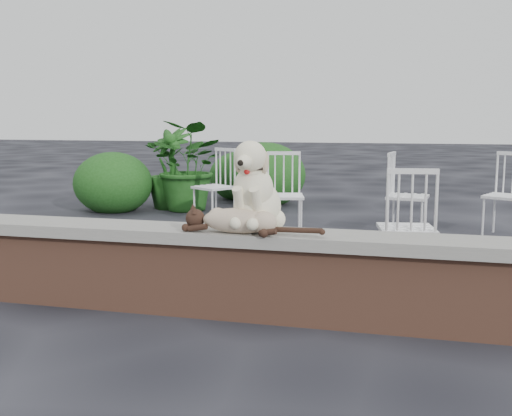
% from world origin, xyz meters
% --- Properties ---
extents(ground, '(60.00, 60.00, 0.00)m').
position_xyz_m(ground, '(0.00, 0.00, 0.00)').
color(ground, black).
rests_on(ground, ground).
extents(brick_wall, '(6.00, 0.30, 0.50)m').
position_xyz_m(brick_wall, '(0.00, 0.00, 0.25)').
color(brick_wall, brown).
rests_on(brick_wall, ground).
extents(capstone, '(6.20, 0.40, 0.08)m').
position_xyz_m(capstone, '(0.00, 0.00, 0.54)').
color(capstone, slate).
rests_on(capstone, brick_wall).
extents(dog, '(0.45, 0.56, 0.60)m').
position_xyz_m(dog, '(-0.27, 0.04, 0.88)').
color(dog, beige).
rests_on(dog, capstone).
extents(cat, '(1.11, 0.39, 0.18)m').
position_xyz_m(cat, '(-0.35, -0.11, 0.67)').
color(cat, tan).
rests_on(cat, capstone).
extents(chair_a, '(0.68, 0.68, 0.94)m').
position_xyz_m(chair_a, '(-0.65, 2.77, 0.47)').
color(chair_a, white).
rests_on(chair_a, ground).
extents(chair_e, '(0.64, 0.64, 0.94)m').
position_xyz_m(chair_e, '(0.69, 3.05, 0.47)').
color(chair_e, white).
rests_on(chair_e, ground).
extents(chair_b, '(0.77, 0.77, 0.94)m').
position_xyz_m(chair_b, '(-1.68, 3.41, 0.47)').
color(chair_b, white).
rests_on(chair_b, ground).
extents(chair_d, '(0.75, 0.75, 0.94)m').
position_xyz_m(chair_d, '(1.75, 3.35, 0.47)').
color(chair_d, white).
rests_on(chair_d, ground).
extents(chair_c, '(0.65, 0.65, 0.94)m').
position_xyz_m(chair_c, '(0.69, 1.04, 0.47)').
color(chair_c, white).
rests_on(chair_c, ground).
extents(potted_plant_a, '(1.35, 1.23, 1.28)m').
position_xyz_m(potted_plant_a, '(-2.33, 4.31, 0.64)').
color(potted_plant_a, '#184513').
rests_on(potted_plant_a, ground).
extents(potted_plant_b, '(0.82, 0.82, 1.18)m').
position_xyz_m(potted_plant_b, '(-2.69, 4.43, 0.59)').
color(potted_plant_b, '#184513').
rests_on(potted_plant_b, ground).
extents(shrubbery, '(3.12, 2.74, 1.01)m').
position_xyz_m(shrubbery, '(-2.18, 4.95, 0.42)').
color(shrubbery, '#184513').
rests_on(shrubbery, ground).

